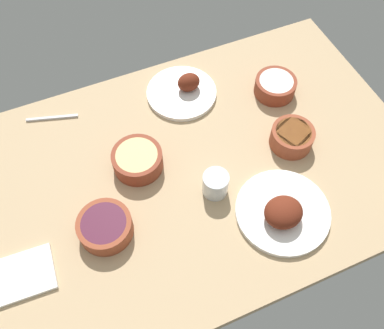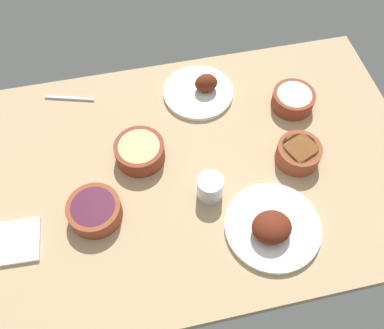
{
  "view_description": "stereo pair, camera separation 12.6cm",
  "coord_description": "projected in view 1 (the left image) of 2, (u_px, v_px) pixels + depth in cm",
  "views": [
    {
      "loc": [
        -26.12,
        -60.96,
        113.35
      ],
      "look_at": [
        0.0,
        0.0,
        6.0
      ],
      "focal_mm": 39.07,
      "sensor_mm": 36.0,
      "label": 1
    },
    {
      "loc": [
        -14.11,
        -64.8,
        113.35
      ],
      "look_at": [
        0.0,
        0.0,
        6.0
      ],
      "focal_mm": 39.07,
      "sensor_mm": 36.0,
      "label": 2
    }
  ],
  "objects": [
    {
      "name": "bowl_pasta",
      "position": [
        137.0,
        160.0,
        1.26
      ],
      "size": [
        15.28,
        15.28,
        6.11
      ],
      "color": "brown",
      "rests_on": "dining_table"
    },
    {
      "name": "bowl_soup",
      "position": [
        292.0,
        137.0,
        1.3
      ],
      "size": [
        13.37,
        13.37,
        6.31
      ],
      "color": "brown",
      "rests_on": "dining_table"
    },
    {
      "name": "bowl_cream",
      "position": [
        275.0,
        86.0,
        1.41
      ],
      "size": [
        13.87,
        13.87,
        5.7
      ],
      "color": "brown",
      "rests_on": "dining_table"
    },
    {
      "name": "bowl_onions",
      "position": [
        105.0,
        227.0,
        1.14
      ],
      "size": [
        15.17,
        15.17,
        5.67
      ],
      "color": "brown",
      "rests_on": "dining_table"
    },
    {
      "name": "folded_napkin",
      "position": [
        18.0,
        277.0,
        1.1
      ],
      "size": [
        19.39,
        13.81,
        1.2
      ],
      "primitive_type": "cube",
      "rotation": [
        0.0,
        0.0,
        -0.06
      ],
      "color": "white",
      "rests_on": "dining_table"
    },
    {
      "name": "fork_loose",
      "position": [
        52.0,
        118.0,
        1.38
      ],
      "size": [
        16.45,
        5.67,
        0.8
      ],
      "primitive_type": "cube",
      "rotation": [
        0.0,
        0.0,
        2.85
      ],
      "color": "silver",
      "rests_on": "dining_table"
    },
    {
      "name": "water_tumbler",
      "position": [
        215.0,
        184.0,
        1.21
      ],
      "size": [
        7.6,
        7.6,
        7.66
      ],
      "primitive_type": "cylinder",
      "color": "silver",
      "rests_on": "dining_table"
    },
    {
      "name": "plate_near_viewer",
      "position": [
        183.0,
        90.0,
        1.42
      ],
      "size": [
        23.74,
        23.74,
        7.66
      ],
      "color": "white",
      "rests_on": "dining_table"
    },
    {
      "name": "dining_table",
      "position": [
        192.0,
        171.0,
        1.3
      ],
      "size": [
        140.0,
        90.0,
        4.0
      ],
      "primitive_type": "cube",
      "color": "tan",
      "rests_on": "ground"
    },
    {
      "name": "plate_center_main",
      "position": [
        283.0,
        212.0,
        1.18
      ],
      "size": [
        27.09,
        27.09,
        7.96
      ],
      "color": "white",
      "rests_on": "dining_table"
    }
  ]
}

